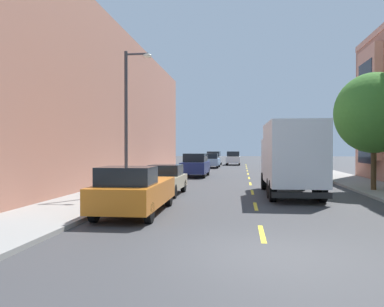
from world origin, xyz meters
name	(u,v)px	position (x,y,z in m)	size (l,w,h in m)	color
ground_plane	(248,172)	(0.00, 30.00, 0.00)	(160.00, 160.00, 0.00)	#38383A
sidewalk_left	(174,172)	(-7.10, 28.00, 0.07)	(3.20, 120.00, 0.14)	gray
sidewalk_right	(325,173)	(7.10, 28.00, 0.07)	(3.20, 120.00, 0.14)	gray
lane_centerline_dashes	(248,176)	(0.00, 24.50, 0.00)	(0.14, 47.20, 0.01)	yellow
apartment_block_opposite	(74,111)	(-13.70, 20.00, 5.31)	(10.00, 36.00, 10.63)	#B27560
street_tree_second	(374,113)	(6.40, 12.79, 4.22)	(4.09, 4.09, 6.23)	#47331E
street_lamp	(129,111)	(-5.95, 9.26, 4.12)	(1.35, 0.28, 6.88)	#38383D
delivery_box_truck	(290,156)	(1.80, 10.59, 1.98)	(2.52, 7.17, 3.56)	white
parked_suv_navy	(196,165)	(-4.37, 22.81, 0.99)	(1.99, 4.82, 1.93)	navy
parked_wagon_burgundy	(289,164)	(4.25, 31.45, 0.80)	(1.88, 4.72, 1.50)	maroon
parked_sedan_black	(278,160)	(4.31, 45.00, 0.75)	(1.93, 4.55, 1.43)	black
parked_hatchback_forest	(311,170)	(4.40, 19.74, 0.76)	(1.81, 4.03, 1.50)	#194C28
parked_pickup_sky	(211,161)	(-4.31, 37.68, 0.83)	(2.00, 5.30, 1.73)	#7A9EC6
parked_suv_silver	(214,158)	(-4.49, 45.27, 0.99)	(2.04, 4.83, 1.93)	#B2B5BA
parked_hatchback_champagne	(165,180)	(-4.45, 10.42, 0.76)	(1.80, 4.03, 1.50)	tan
parked_pickup_orange	(135,191)	(-4.34, 4.62, 0.83)	(2.11, 5.34, 1.73)	orange
parked_hatchback_red	(284,162)	(4.47, 38.35, 0.76)	(1.79, 4.02, 1.50)	#AD1E1E
moving_white_sedan	(233,158)	(-1.80, 46.12, 0.99)	(1.95, 4.80, 1.93)	silver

